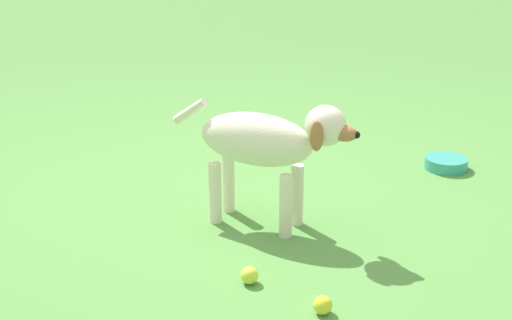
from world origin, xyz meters
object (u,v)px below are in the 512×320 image
dog (267,143)px  tennis_ball_1 (323,305)px  water_bowl (446,163)px  tennis_ball_0 (250,275)px

dog → tennis_ball_1: dog is taller
dog → water_bowl: bearing=60.1°
dog → tennis_ball_1: size_ratio=11.75×
water_bowl → tennis_ball_0: bearing=48.6°
dog → tennis_ball_1: bearing=-50.5°
dog → water_bowl: (-0.95, -0.67, -0.34)m
tennis_ball_0 → tennis_ball_1: bearing=141.1°
dog → water_bowl: dog is taller
tennis_ball_0 → water_bowl: tennis_ball_0 is taller
water_bowl → tennis_ball_1: bearing=60.4°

